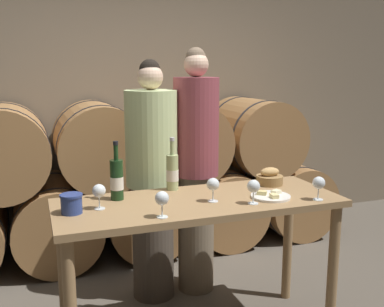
{
  "coord_description": "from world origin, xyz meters",
  "views": [
    {
      "loc": [
        -0.89,
        -2.35,
        1.64
      ],
      "look_at": [
        0.0,
        0.13,
        1.14
      ],
      "focal_mm": 42.0,
      "sensor_mm": 36.0,
      "label": 1
    }
  ],
  "objects_px": {
    "wine_glass_right": "(254,187)",
    "wine_glass_far_right": "(319,183)",
    "wine_glass_left": "(162,199)",
    "bread_basket": "(270,178)",
    "tasting_table": "(199,221)",
    "wine_bottle_red": "(117,179)",
    "wine_glass_far_left": "(99,191)",
    "person_right": "(196,170)",
    "cheese_plate": "(271,196)",
    "wine_bottle_white": "(172,172)",
    "wine_glass_center": "(213,185)",
    "blue_crock": "(71,203)",
    "person_left": "(152,181)"
  },
  "relations": [
    {
      "from": "wine_glass_center",
      "to": "wine_glass_far_right",
      "type": "distance_m",
      "value": 0.61
    },
    {
      "from": "blue_crock",
      "to": "wine_glass_center",
      "type": "relative_size",
      "value": 0.86
    },
    {
      "from": "tasting_table",
      "to": "wine_bottle_white",
      "type": "distance_m",
      "value": 0.37
    },
    {
      "from": "wine_bottle_white",
      "to": "bread_basket",
      "type": "distance_m",
      "value": 0.65
    },
    {
      "from": "wine_glass_far_left",
      "to": "bread_basket",
      "type": "bearing_deg",
      "value": 7.47
    },
    {
      "from": "wine_bottle_white",
      "to": "wine_glass_far_left",
      "type": "distance_m",
      "value": 0.55
    },
    {
      "from": "bread_basket",
      "to": "wine_glass_far_right",
      "type": "height_order",
      "value": "wine_glass_far_right"
    },
    {
      "from": "wine_bottle_red",
      "to": "bread_basket",
      "type": "height_order",
      "value": "wine_bottle_red"
    },
    {
      "from": "wine_bottle_red",
      "to": "wine_bottle_white",
      "type": "relative_size",
      "value": 1.04
    },
    {
      "from": "tasting_table",
      "to": "blue_crock",
      "type": "bearing_deg",
      "value": -179.47
    },
    {
      "from": "wine_glass_center",
      "to": "person_right",
      "type": "bearing_deg",
      "value": 77.75
    },
    {
      "from": "person_left",
      "to": "wine_glass_center",
      "type": "relative_size",
      "value": 12.24
    },
    {
      "from": "person_right",
      "to": "wine_glass_far_left",
      "type": "xyz_separation_m",
      "value": [
        -0.78,
        -0.6,
        0.07
      ]
    },
    {
      "from": "tasting_table",
      "to": "bread_basket",
      "type": "bearing_deg",
      "value": 16.58
    },
    {
      "from": "blue_crock",
      "to": "wine_glass_right",
      "type": "relative_size",
      "value": 0.86
    },
    {
      "from": "wine_glass_far_left",
      "to": "wine_glass_left",
      "type": "distance_m",
      "value": 0.38
    },
    {
      "from": "bread_basket",
      "to": "person_right",
      "type": "bearing_deg",
      "value": 127.84
    },
    {
      "from": "bread_basket",
      "to": "wine_glass_right",
      "type": "relative_size",
      "value": 1.25
    },
    {
      "from": "wine_glass_center",
      "to": "wine_bottle_white",
      "type": "bearing_deg",
      "value": 113.63
    },
    {
      "from": "person_right",
      "to": "wine_glass_left",
      "type": "relative_size",
      "value": 12.83
    },
    {
      "from": "person_right",
      "to": "wine_glass_far_right",
      "type": "bearing_deg",
      "value": -62.73
    },
    {
      "from": "bread_basket",
      "to": "wine_glass_far_left",
      "type": "relative_size",
      "value": 1.25
    },
    {
      "from": "tasting_table",
      "to": "wine_glass_left",
      "type": "distance_m",
      "value": 0.44
    },
    {
      "from": "wine_glass_left",
      "to": "tasting_table",
      "type": "bearing_deg",
      "value": 38.5
    },
    {
      "from": "blue_crock",
      "to": "wine_glass_far_left",
      "type": "relative_size",
      "value": 0.86
    },
    {
      "from": "person_right",
      "to": "wine_glass_far_left",
      "type": "distance_m",
      "value": 0.98
    },
    {
      "from": "person_right",
      "to": "cheese_plate",
      "type": "height_order",
      "value": "person_right"
    },
    {
      "from": "wine_glass_center",
      "to": "person_left",
      "type": "bearing_deg",
      "value": 105.03
    },
    {
      "from": "wine_bottle_white",
      "to": "wine_glass_far_left",
      "type": "relative_size",
      "value": 2.39
    },
    {
      "from": "person_right",
      "to": "wine_bottle_red",
      "type": "bearing_deg",
      "value": -145.51
    },
    {
      "from": "wine_bottle_red",
      "to": "wine_glass_far_left",
      "type": "xyz_separation_m",
      "value": [
        -0.12,
        -0.15,
        -0.02
      ]
    },
    {
      "from": "tasting_table",
      "to": "wine_glass_left",
      "type": "xyz_separation_m",
      "value": [
        -0.29,
        -0.23,
        0.23
      ]
    },
    {
      "from": "tasting_table",
      "to": "bread_basket",
      "type": "relative_size",
      "value": 9.55
    },
    {
      "from": "wine_glass_left",
      "to": "wine_glass_far_right",
      "type": "relative_size",
      "value": 1.0
    },
    {
      "from": "person_left",
      "to": "wine_glass_center",
      "type": "xyz_separation_m",
      "value": [
        0.18,
        -0.68,
        0.13
      ]
    },
    {
      "from": "blue_crock",
      "to": "wine_glass_center",
      "type": "height_order",
      "value": "wine_glass_center"
    },
    {
      "from": "person_left",
      "to": "wine_bottle_red",
      "type": "bearing_deg",
      "value": -125.94
    },
    {
      "from": "tasting_table",
      "to": "bread_basket",
      "type": "distance_m",
      "value": 0.6
    },
    {
      "from": "wine_glass_center",
      "to": "wine_glass_left",
      "type": "bearing_deg",
      "value": -154.4
    },
    {
      "from": "tasting_table",
      "to": "wine_bottle_red",
      "type": "bearing_deg",
      "value": 159.96
    },
    {
      "from": "wine_glass_center",
      "to": "wine_glass_far_right",
      "type": "xyz_separation_m",
      "value": [
        0.59,
        -0.18,
        0.0
      ]
    },
    {
      "from": "wine_glass_right",
      "to": "wine_glass_far_right",
      "type": "height_order",
      "value": "same"
    },
    {
      "from": "wine_glass_far_left",
      "to": "wine_glass_right",
      "type": "bearing_deg",
      "value": -13.34
    },
    {
      "from": "person_left",
      "to": "wine_glass_far_right",
      "type": "height_order",
      "value": "person_left"
    },
    {
      "from": "blue_crock",
      "to": "wine_glass_left",
      "type": "xyz_separation_m",
      "value": [
        0.43,
        -0.22,
        0.04
      ]
    },
    {
      "from": "tasting_table",
      "to": "wine_bottle_white",
      "type": "xyz_separation_m",
      "value": [
        -0.08,
        0.26,
        0.24
      ]
    },
    {
      "from": "person_left",
      "to": "wine_glass_left",
      "type": "height_order",
      "value": "person_left"
    },
    {
      "from": "wine_bottle_white",
      "to": "wine_glass_left",
      "type": "relative_size",
      "value": 2.39
    },
    {
      "from": "wine_glass_far_right",
      "to": "wine_glass_center",
      "type": "bearing_deg",
      "value": 163.31
    },
    {
      "from": "cheese_plate",
      "to": "wine_glass_left",
      "type": "relative_size",
      "value": 1.68
    }
  ]
}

